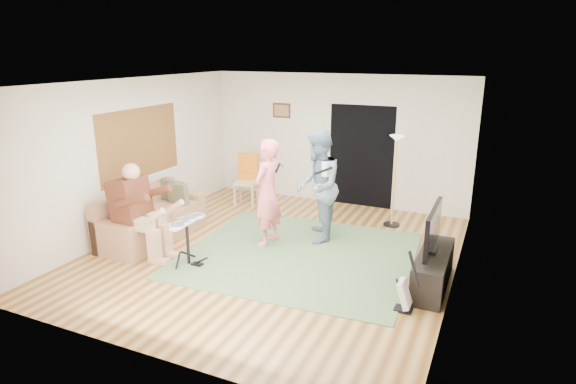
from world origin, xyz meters
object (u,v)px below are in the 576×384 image
object	(u,v)px
singer	(267,193)
guitarist	(317,187)
television	(433,228)
sofa	(149,222)
drum_kit	(188,244)
dining_chair	(247,187)
guitar_spare	(405,294)
torchiere_lamp	(395,165)
tv_cabinet	(433,270)

from	to	relation	value
singer	guitarist	bearing A→B (deg)	128.45
television	sofa	bearing A→B (deg)	-178.26
drum_kit	singer	world-z (taller)	singer
singer	guitarist	world-z (taller)	guitarist
dining_chair	guitarist	bearing A→B (deg)	-43.83
television	guitarist	bearing A→B (deg)	155.15
drum_kit	guitar_spare	bearing A→B (deg)	-0.32
sofa	television	distance (m)	4.78
guitarist	guitar_spare	bearing A→B (deg)	27.09
guitar_spare	television	xyz separation A→B (m)	(0.17, 0.81, 0.62)
sofa	torchiere_lamp	bearing A→B (deg)	31.90
drum_kit	guitarist	xyz separation A→B (m)	(1.43, 1.73, 0.63)
sofa	guitarist	size ratio (longest dim) A/B	1.07
guitar_spare	drum_kit	bearing A→B (deg)	179.68
drum_kit	torchiere_lamp	distance (m)	3.95
torchiere_lamp	dining_chair	distance (m)	3.19
sofa	guitarist	distance (m)	3.00
guitar_spare	tv_cabinet	size ratio (longest dim) A/B	0.58
dining_chair	torchiere_lamp	bearing A→B (deg)	-12.69
guitarist	television	distance (m)	2.23
drum_kit	dining_chair	size ratio (longest dim) A/B	0.71
guitarist	tv_cabinet	bearing A→B (deg)	46.10
torchiere_lamp	dining_chair	world-z (taller)	torchiere_lamp
singer	torchiere_lamp	xyz separation A→B (m)	(1.72, 1.74, 0.27)
singer	tv_cabinet	size ratio (longest dim) A/B	1.28
tv_cabinet	sofa	bearing A→B (deg)	-178.28
tv_cabinet	guitar_spare	bearing A→B (deg)	-105.11
torchiere_lamp	television	distance (m)	2.42
sofa	guitarist	bearing A→B (deg)	21.72
drum_kit	sofa	bearing A→B (deg)	153.27
drum_kit	tv_cabinet	world-z (taller)	drum_kit
guitarist	television	bearing A→B (deg)	45.57
sofa	guitarist	world-z (taller)	guitarist
guitarist	guitar_spare	distance (m)	2.65
dining_chair	television	size ratio (longest dim) A/B	0.93
drum_kit	torchiere_lamp	world-z (taller)	torchiere_lamp
drum_kit	tv_cabinet	distance (m)	3.59
sofa	tv_cabinet	world-z (taller)	sofa
drum_kit	singer	size ratio (longest dim) A/B	0.42
sofa	singer	distance (m)	2.19
torchiere_lamp	tv_cabinet	xyz separation A→B (m)	(1.05, -2.18, -0.91)
singer	guitar_spare	size ratio (longest dim) A/B	2.19
drum_kit	torchiere_lamp	size ratio (longest dim) A/B	0.44
sofa	tv_cabinet	bearing A→B (deg)	1.72
drum_kit	singer	bearing A→B (deg)	59.64
singer	guitarist	size ratio (longest dim) A/B	0.94
guitarist	television	world-z (taller)	guitarist
guitar_spare	television	size ratio (longest dim) A/B	0.71
torchiere_lamp	tv_cabinet	size ratio (longest dim) A/B	1.21
tv_cabinet	television	size ratio (longest dim) A/B	1.23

